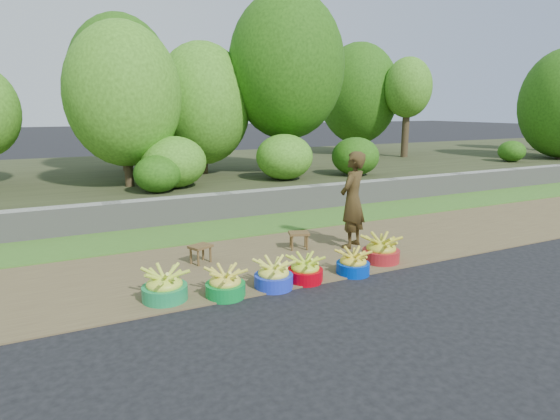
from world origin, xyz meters
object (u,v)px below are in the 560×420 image
basin_a (165,287)px  basin_b (225,284)px  stool_left (200,249)px  basin_e (353,263)px  stool_right (299,236)px  basin_c (274,275)px  basin_f (381,251)px  vendor_woman (353,200)px  basin_d (305,270)px

basin_a → basin_b: basin_a is taller
basin_b → stool_left: 1.33m
basin_e → stool_right: bearing=95.9°
basin_c → basin_e: 1.22m
stool_left → basin_c: bearing=-66.8°
basin_f → vendor_woman: vendor_woman is taller
basin_b → stool_left: bearing=86.1°
basin_c → basin_f: 1.90m
basin_e → basin_f: bearing=19.1°
basin_b → basin_c: size_ratio=0.97×
basin_c → stool_right: basin_c is taller
basin_b → basin_d: (1.14, 0.02, -0.00)m
basin_b → basin_f: 2.56m
stool_right → vendor_woman: size_ratio=0.24×
basin_a → basin_d: basin_a is taller
basin_b → stool_right: size_ratio=1.28×
basin_e → vendor_woman: (0.71, 1.06, 0.66)m
stool_left → stool_right: 1.65m
basin_d → stool_left: basin_d is taller
basin_e → basin_b: bearing=179.0°
basin_a → basin_d: bearing=-5.6°
basin_e → basin_f: 0.71m
vendor_woman → basin_a: bearing=-16.5°
stool_right → stool_left: bearing=179.1°
basin_a → stool_left: size_ratio=1.42×
basin_a → basin_c: bearing=-8.3°
basin_f → stool_left: 2.71m
basin_a → basin_d: size_ratio=1.13×
basin_c → basin_d: basin_c is taller
basin_a → basin_c: (1.36, -0.20, -0.01)m
basin_d → basin_e: 0.74m
basin_c → basin_a: bearing=171.7°
basin_b → basin_c: (0.66, -0.00, 0.00)m
basin_e → vendor_woman: vendor_woman is taller
basin_a → basin_d: (1.84, -0.18, -0.02)m
basin_e → basin_a: bearing=174.8°
basin_a → stool_right: basin_a is taller
basin_e → stool_right: (-0.14, 1.33, 0.09)m
basin_e → stool_left: basin_e is taller
basin_a → basin_f: basin_f is taller
basin_a → stool_left: bearing=54.9°
basin_f → basin_b: bearing=-175.6°
stool_right → vendor_woman: vendor_woman is taller
stool_right → vendor_woman: bearing=-17.6°
basin_e → basin_f: size_ratio=0.84×
stool_left → vendor_woman: (2.50, -0.30, 0.58)m
basin_d → basin_f: size_ratio=0.86×
vendor_woman → stool_left: bearing=-37.4°
stool_left → vendor_woman: bearing=-6.7°
basin_d → stool_right: bearing=64.8°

